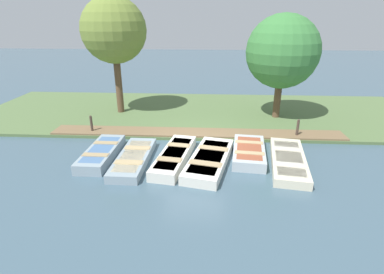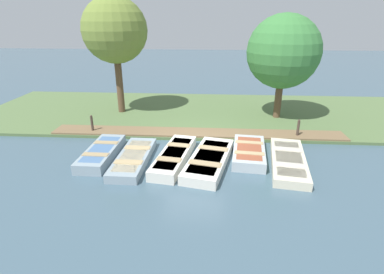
{
  "view_description": "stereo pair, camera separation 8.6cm",
  "coord_description": "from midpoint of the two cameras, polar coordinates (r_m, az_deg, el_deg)",
  "views": [
    {
      "loc": [
        11.05,
        0.53,
        5.05
      ],
      "look_at": [
        0.16,
        -0.1,
        0.65
      ],
      "focal_mm": 28.0,
      "sensor_mm": 36.0,
      "label": 1
    },
    {
      "loc": [
        11.04,
        0.62,
        5.05
      ],
      "look_at": [
        0.16,
        -0.1,
        0.65
      ],
      "focal_mm": 28.0,
      "sensor_mm": 36.0,
      "label": 2
    }
  ],
  "objects": [
    {
      "name": "park_tree_left",
      "position": [
        15.78,
        16.7,
        15.27
      ],
      "size": [
        3.57,
        3.57,
        5.25
      ],
      "color": "brown",
      "rests_on": "ground_plane"
    },
    {
      "name": "rowboat_0",
      "position": [
        11.98,
        -17.05,
        -2.94
      ],
      "size": [
        2.96,
        1.07,
        0.41
      ],
      "rotation": [
        0.0,
        0.0,
        -0.01
      ],
      "color": "#8C9EA8",
      "rests_on": "ground_plane"
    },
    {
      "name": "rowboat_1",
      "position": [
        11.35,
        -11.28,
        -4.0
      ],
      "size": [
        3.31,
        1.14,
        0.33
      ],
      "rotation": [
        0.0,
        0.0,
        -0.02
      ],
      "color": "#8C9EA8",
      "rests_on": "ground_plane"
    },
    {
      "name": "park_tree_far_left",
      "position": [
        16.5,
        -14.83,
        18.96
      ],
      "size": [
        3.31,
        3.31,
        6.07
      ],
      "color": "brown",
      "rests_on": "ground_plane"
    },
    {
      "name": "rowboat_4",
      "position": [
        11.75,
        10.58,
        -2.8
      ],
      "size": [
        2.8,
        1.47,
        0.41
      ],
      "rotation": [
        0.0,
        0.0,
        -0.11
      ],
      "color": "#B2BCC1",
      "rests_on": "ground_plane"
    },
    {
      "name": "ground_plane",
      "position": [
        12.16,
        0.33,
        -2.58
      ],
      "size": [
        80.0,
        80.0,
        0.0
      ],
      "primitive_type": "plane",
      "color": "#425B6B"
    },
    {
      "name": "shore_bank",
      "position": [
        16.81,
        1.24,
        4.71
      ],
      "size": [
        8.0,
        24.0,
        0.13
      ],
      "color": "#567042",
      "rests_on": "ground_plane"
    },
    {
      "name": "rowboat_5",
      "position": [
        11.53,
        17.67,
        -4.24
      ],
      "size": [
        3.73,
        1.71,
        0.33
      ],
      "rotation": [
        0.0,
        0.0,
        -0.15
      ],
      "color": "beige",
      "rests_on": "ground_plane"
    },
    {
      "name": "mooring_post_far",
      "position": [
        13.87,
        19.27,
        1.4
      ],
      "size": [
        0.11,
        0.11,
        0.93
      ],
      "color": "#47382D",
      "rests_on": "ground_plane"
    },
    {
      "name": "dock_walkway",
      "position": [
        13.58,
        0.69,
        0.6
      ],
      "size": [
        1.09,
        13.1,
        0.21
      ],
      "color": "brown",
      "rests_on": "ground_plane"
    },
    {
      "name": "mooring_post_near",
      "position": [
        14.36,
        -18.74,
        2.16
      ],
      "size": [
        0.11,
        0.11,
        0.93
      ],
      "color": "#47382D",
      "rests_on": "ground_plane"
    },
    {
      "name": "rowboat_3",
      "position": [
        10.99,
        3.11,
        -4.33
      ],
      "size": [
        3.69,
        1.96,
        0.38
      ],
      "rotation": [
        0.0,
        0.0,
        -0.22
      ],
      "color": "silver",
      "rests_on": "ground_plane"
    },
    {
      "name": "rowboat_2",
      "position": [
        11.22,
        -3.6,
        -3.71
      ],
      "size": [
        3.52,
        1.47,
        0.4
      ],
      "rotation": [
        0.0,
        0.0,
        -0.16
      ],
      "color": "silver",
      "rests_on": "ground_plane"
    }
  ]
}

